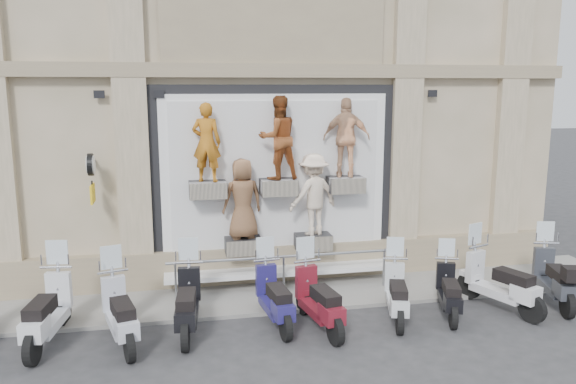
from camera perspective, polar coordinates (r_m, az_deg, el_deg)
The scene contains 15 objects.
ground at distance 10.67m, azimuth 1.72°, elevation -14.34°, with size 90.00×90.00×0.00m, color #2E2E31.
sidewalk at distance 12.54m, azimuth -0.53°, elevation -10.20°, with size 16.00×2.20×0.08m, color gray.
building at distance 16.62m, azimuth -3.95°, elevation 15.80°, with size 14.00×8.60×12.00m, color #C2AB8D, non-canonical shape.
shop_vitrine at distance 12.53m, azimuth -0.62°, elevation 1.18°, with size 5.60×1.05×4.30m.
guard_rail at distance 12.30m, azimuth -0.44°, elevation -8.52°, with size 5.06×0.10×0.93m, color #9EA0A5, non-canonical shape.
clock_sign_bracket at distance 12.10m, azimuth -19.35°, elevation 1.96°, with size 0.10×0.80×1.02m.
scooter_b at distance 10.86m, azimuth -23.34°, elevation -9.87°, with size 0.62×2.12×1.72m, color silver, non-canonical shape.
scooter_c at distance 10.45m, azimuth -16.76°, elevation -10.48°, with size 0.59×2.02×1.64m, color #AEB1BD, non-canonical shape.
scooter_d at distance 10.60m, azimuth -10.22°, elevation -9.85°, with size 0.59×2.03×1.65m, color black, non-canonical shape.
scooter_e at distance 10.79m, azimuth -1.39°, elevation -9.50°, with size 0.57×1.95×1.58m, color #1D1855, non-canonical shape.
scooter_f at distance 10.63m, azimuth 3.14°, elevation -9.69°, with size 0.58×2.00×1.63m, color maroon, non-canonical shape.
scooter_g at distance 11.25m, azimuth 11.03°, elevation -9.04°, with size 0.54×1.86×1.51m, color #B3B7BA, non-canonical shape.
scooter_h at distance 11.69m, azimuth 16.09°, elevation -8.69°, with size 0.52×1.77×1.44m, color black, non-canonical shape.
scooter_i at distance 12.24m, azimuth 20.80°, elevation -7.46°, with size 0.61×2.08×1.69m, color silver, non-canonical shape.
scooter_j at distance 13.02m, azimuth 25.50°, elevation -6.89°, with size 0.58×2.01×1.63m, color #292C33, non-canonical shape.
Camera 1 is at (-2.25, -9.40, 4.51)m, focal length 35.00 mm.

